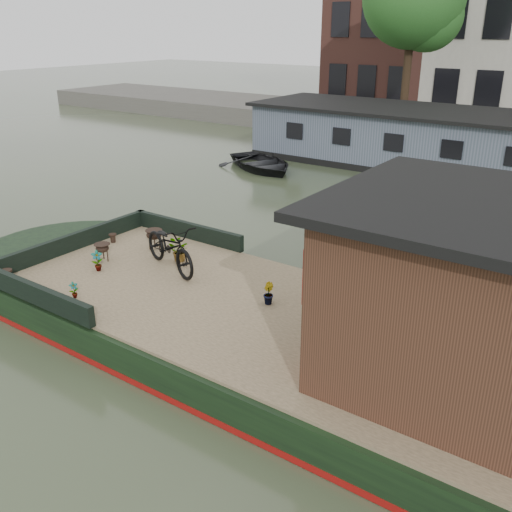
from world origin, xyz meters
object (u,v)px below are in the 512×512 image
Objects in this scene: potted_plant_a at (97,261)px; dinghy at (262,160)px; brazier_rear at (154,239)px; bicycle at (170,246)px; brazier_front at (103,252)px; cabin at (487,298)px.

dinghy is (-3.67, 10.67, -0.49)m from potted_plant_a.
potted_plant_a reaches higher than brazier_rear.
bicycle is 1.48m from brazier_front.
brazier_front is (-7.15, -0.03, -1.05)m from cabin.
cabin is 5.84m from bicycle.
cabin is 6.93m from potted_plant_a.
brazier_rear is 9.91m from dinghy.
brazier_rear is (-6.82, 1.06, -1.03)m from cabin.
bicycle is at bearing 39.01° from potted_plant_a.
potted_plant_a is 11.29m from dinghy.
dinghy is at bearing 109.00° from potted_plant_a.
brazier_rear is (-1.05, 0.62, -0.26)m from bicycle.
potted_plant_a is 0.50m from brazier_front.
potted_plant_a is 0.12× the size of dinghy.
potted_plant_a reaches higher than dinghy.
brazier_front is at bearing 128.21° from potted_plant_a.
potted_plant_a is at bearing -133.74° from dinghy.
cabin reaches higher than brazier_rear.
brazier_front is 10.82m from dinghy.
cabin is at bearing -75.11° from bicycle.
potted_plant_a is 1.02× the size of brazier_rear.
cabin is 11.19× the size of brazier_front.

